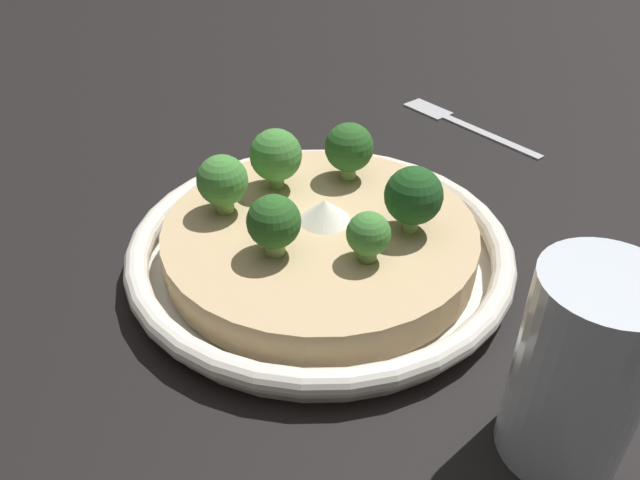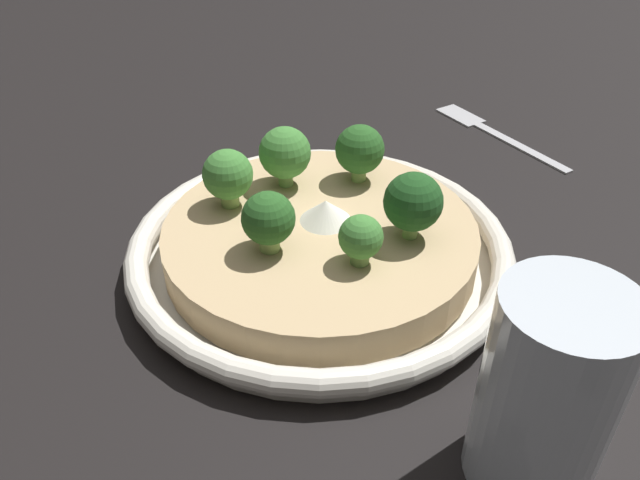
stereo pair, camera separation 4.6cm
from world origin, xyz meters
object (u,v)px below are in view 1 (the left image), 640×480
Objects in this scene: risotto_bowl at (320,245)px; broccoli_front_right at (223,182)px; broccoli_back_right at (368,235)px; broccoli_front_left at (349,148)px; broccoli_front at (276,156)px; broccoli_right at (274,223)px; broccoli_back at (414,196)px; drinking_glass at (580,371)px; fork_utensil at (456,121)px.

broccoli_front_right reaches higher than risotto_bowl.
broccoli_front_left reaches higher than broccoli_back_right.
broccoli_front reaches higher than broccoli_right.
drinking_glass is (0.11, 0.13, -0.01)m from broccoli_back.
broccoli_front_left reaches higher than broccoli_right.
broccoli_front_right reaches higher than broccoli_right.
broccoli_back is 0.14m from broccoli_front_right.
risotto_bowl is 1.70× the size of fork_utensil.
broccoli_right is 0.34m from fork_utensil.
broccoli_back is at bearing 56.02° from broccoli_front_left.
broccoli_back reaches higher than risotto_bowl.
broccoli_back is 1.06× the size of broccoli_front_left.
fork_utensil is at bearing -171.25° from broccoli_back.
drinking_glass is at bearing 64.01° from broccoli_front.
broccoli_back is at bearing -130.71° from drinking_glass.
broccoli_front_left is at bearing -123.98° from broccoli_back.
risotto_bowl is 0.08m from broccoli_front_left.
broccoli_front is at bearing 97.48° from fork_utensil.
broccoli_back_right is 0.11m from broccoli_front_left.
broccoli_front_right is at bearing -73.57° from broccoli_back.
broccoli_right is at bearing -0.89° from broccoli_front_left.
drinking_glass reaches higher than broccoli_back_right.
risotto_bowl is 2.43× the size of drinking_glass.
broccoli_front is 1.04× the size of broccoli_front_left.
fork_utensil is at bearing 163.70° from broccoli_front.
broccoli_front_left is (-0.07, -0.01, 0.04)m from risotto_bowl.
broccoli_front_right is 0.11m from broccoli_front_left.
fork_utensil is at bearing 176.02° from risotto_bowl.
broccoli_front is 1.11× the size of broccoli_right.
broccoli_back is (-0.05, 0.01, 0.01)m from broccoli_back_right.
broccoli_right reaches higher than fork_utensil.
broccoli_back_right is 0.05m from broccoli_back.
fork_utensil is (-0.26, -0.04, -0.06)m from broccoli_back.
broccoli_back_right is at bearing 31.40° from broccoli_front_left.
broccoli_back_right is (0.05, 0.10, -0.01)m from broccoli_front.
broccoli_front_left is at bearing -148.60° from broccoli_back_right.
broccoli_back is 0.42× the size of drinking_glass.
broccoli_front_left is (-0.09, 0.06, 0.00)m from broccoli_front_right.
broccoli_right is 0.89× the size of broccoli_back.
drinking_glass is (0.07, 0.26, -0.00)m from broccoli_front_right.
drinking_glass reaches higher than broccoli_back.
broccoli_front_right is at bearing 96.91° from fork_utensil.
broccoli_front_right reaches higher than broccoli_back_right.
broccoli_back reaches higher than fork_utensil.
broccoli_back is at bearing 111.40° from risotto_bowl.
broccoli_front_left is at bearing 179.11° from broccoli_right.
broccoli_front_right is (-0.03, -0.06, 0.00)m from broccoli_right.
broccoli_back_right is 0.31m from fork_utensil.
broccoli_right is at bearing -47.23° from broccoli_back.
broccoli_front_right is 0.27m from drinking_glass.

